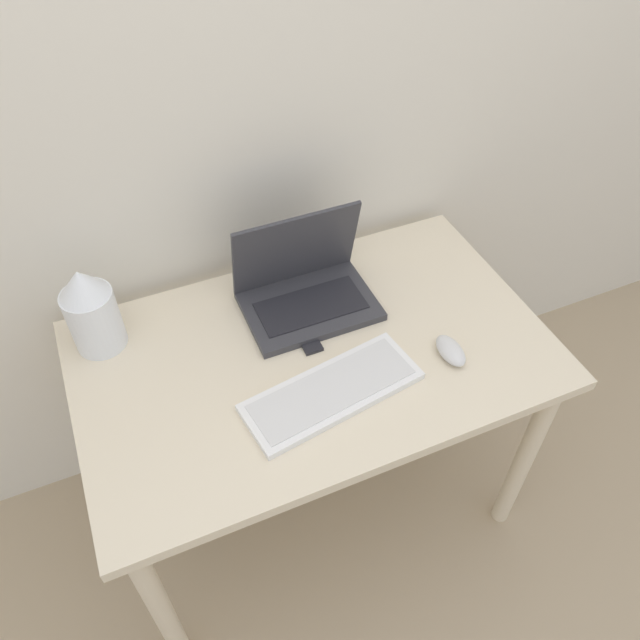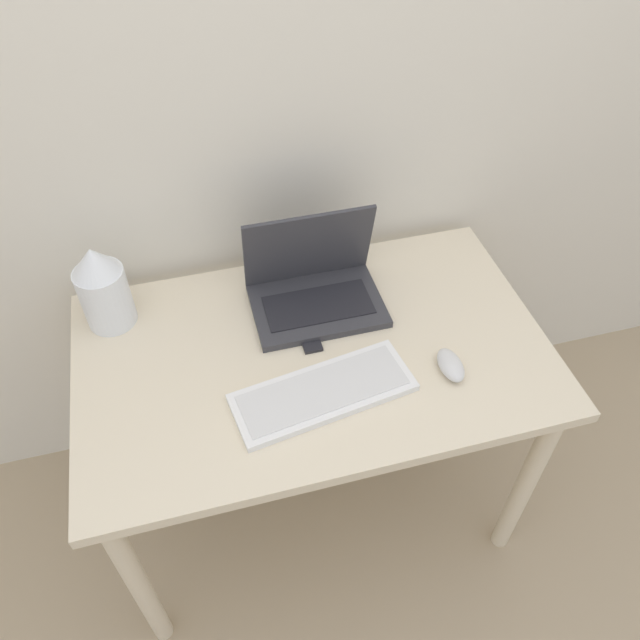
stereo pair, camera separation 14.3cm
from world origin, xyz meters
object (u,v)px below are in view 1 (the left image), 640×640
(mouse, at_px, (451,351))
(mp3_player, at_px, (309,343))
(keyboard, at_px, (332,391))
(vase, at_px, (91,310))
(laptop, at_px, (305,286))

(mouse, relative_size, mp3_player, 1.50)
(mouse, bearing_deg, mp3_player, 150.68)
(mouse, height_order, mp3_player, mouse)
(keyboard, height_order, mp3_player, keyboard)
(vase, xyz_separation_m, mp3_player, (0.46, -0.20, -0.11))
(mouse, distance_m, mp3_player, 0.34)
(laptop, height_order, vase, laptop)
(keyboard, bearing_deg, vase, 141.02)
(laptop, xyz_separation_m, vase, (-0.51, 0.06, 0.06))
(keyboard, xyz_separation_m, mouse, (0.30, -0.01, 0.01))
(laptop, relative_size, vase, 1.43)
(mp3_player, bearing_deg, vase, 155.97)
(vase, bearing_deg, mouse, -26.17)
(laptop, height_order, mp3_player, laptop)
(laptop, relative_size, mouse, 3.24)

